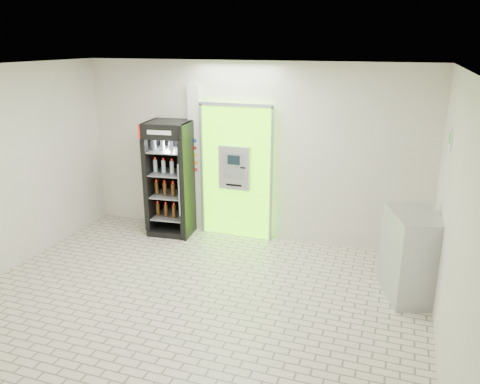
% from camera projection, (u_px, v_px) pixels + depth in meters
% --- Properties ---
extents(ground, '(6.00, 6.00, 0.00)m').
position_uv_depth(ground, '(190.00, 304.00, 6.14)').
color(ground, beige).
rests_on(ground, ground).
extents(room_shell, '(6.00, 6.00, 6.00)m').
position_uv_depth(room_shell, '(185.00, 169.00, 5.58)').
color(room_shell, silver).
rests_on(room_shell, ground).
extents(atm_assembly, '(1.30, 0.24, 2.33)m').
position_uv_depth(atm_assembly, '(237.00, 171.00, 8.01)').
color(atm_assembly, '#6AFF0A').
rests_on(atm_assembly, ground).
extents(pillar, '(0.22, 0.11, 2.60)m').
position_uv_depth(pillar, '(196.00, 159.00, 8.25)').
color(pillar, silver).
rests_on(pillar, ground).
extents(beverage_cooler, '(0.82, 0.76, 2.00)m').
position_uv_depth(beverage_cooler, '(172.00, 180.00, 8.21)').
color(beverage_cooler, black).
rests_on(beverage_cooler, ground).
extents(steel_cabinet, '(0.86, 1.03, 1.18)m').
position_uv_depth(steel_cabinet, '(412.00, 256.00, 6.18)').
color(steel_cabinet, '#AAADB2').
rests_on(steel_cabinet, ground).
extents(exit_sign, '(0.02, 0.22, 0.26)m').
position_uv_depth(exit_sign, '(451.00, 140.00, 5.82)').
color(exit_sign, white).
rests_on(exit_sign, room_shell).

